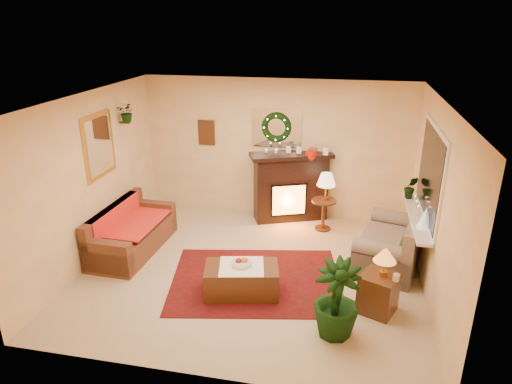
% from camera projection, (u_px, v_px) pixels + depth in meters
% --- Properties ---
extents(floor, '(5.00, 5.00, 0.00)m').
position_uv_depth(floor, '(251.00, 270.00, 6.96)').
color(floor, beige).
rests_on(floor, ground).
extents(ceiling, '(5.00, 5.00, 0.00)m').
position_uv_depth(ceiling, '(251.00, 99.00, 6.03)').
color(ceiling, white).
rests_on(ceiling, ground).
extents(wall_back, '(5.00, 5.00, 0.00)m').
position_uv_depth(wall_back, '(276.00, 149.00, 8.55)').
color(wall_back, '#EFD88C').
rests_on(wall_back, ground).
extents(wall_front, '(5.00, 5.00, 0.00)m').
position_uv_depth(wall_front, '(202.00, 272.00, 4.44)').
color(wall_front, '#EFD88C').
rests_on(wall_front, ground).
extents(wall_left, '(4.50, 4.50, 0.00)m').
position_uv_depth(wall_left, '(91.00, 179.00, 6.96)').
color(wall_left, '#EFD88C').
rests_on(wall_left, ground).
extents(wall_right, '(4.50, 4.50, 0.00)m').
position_uv_depth(wall_right, '(436.00, 205.00, 6.03)').
color(wall_right, '#EFD88C').
rests_on(wall_right, ground).
extents(area_rug, '(2.75, 2.26, 0.01)m').
position_uv_depth(area_rug, '(256.00, 280.00, 6.69)').
color(area_rug, '#590F16').
rests_on(area_rug, floor).
extents(sofa, '(0.84, 1.79, 0.76)m').
position_uv_depth(sofa, '(132.00, 226.00, 7.42)').
color(sofa, brown).
rests_on(sofa, floor).
extents(red_throw, '(0.87, 1.41, 0.02)m').
position_uv_depth(red_throw, '(134.00, 220.00, 7.57)').
color(red_throw, '#B41208').
rests_on(red_throw, sofa).
extents(fireplace, '(1.40, 0.89, 1.22)m').
position_uv_depth(fireplace, '(290.00, 191.00, 8.57)').
color(fireplace, black).
rests_on(fireplace, floor).
extents(poinsettia, '(0.21, 0.21, 0.21)m').
position_uv_depth(poinsettia, '(311.00, 155.00, 8.18)').
color(poinsettia, '#B51400').
rests_on(poinsettia, fireplace).
extents(mantel_candle_a, '(0.06, 0.06, 0.17)m').
position_uv_depth(mantel_candle_a, '(266.00, 154.00, 8.35)').
color(mantel_candle_a, silver).
rests_on(mantel_candle_a, fireplace).
extents(mantel_candle_b, '(0.07, 0.07, 0.20)m').
position_uv_depth(mantel_candle_b, '(276.00, 155.00, 8.32)').
color(mantel_candle_b, beige).
rests_on(mantel_candle_b, fireplace).
extents(mantel_mirror, '(0.92, 0.02, 0.72)m').
position_uv_depth(mantel_mirror, '(277.00, 128.00, 8.39)').
color(mantel_mirror, white).
rests_on(mantel_mirror, wall_back).
extents(wreath, '(0.55, 0.11, 0.55)m').
position_uv_depth(wreath, '(276.00, 128.00, 8.34)').
color(wreath, '#194719').
rests_on(wreath, wall_back).
extents(wall_art, '(0.32, 0.03, 0.48)m').
position_uv_depth(wall_art, '(207.00, 133.00, 8.69)').
color(wall_art, '#381E11').
rests_on(wall_art, wall_back).
extents(gold_mirror, '(0.03, 0.84, 1.00)m').
position_uv_depth(gold_mirror, '(99.00, 146.00, 7.07)').
color(gold_mirror, gold).
rests_on(gold_mirror, wall_left).
extents(hanging_plant, '(0.33, 0.28, 0.36)m').
position_uv_depth(hanging_plant, '(128.00, 122.00, 7.65)').
color(hanging_plant, '#194719').
rests_on(hanging_plant, wall_left).
extents(loveseat, '(1.20, 1.64, 0.85)m').
position_uv_depth(loveseat, '(391.00, 239.00, 7.03)').
color(loveseat, tan).
rests_on(loveseat, floor).
extents(window_frame, '(0.03, 1.86, 1.36)m').
position_uv_depth(window_frame, '(431.00, 173.00, 6.44)').
color(window_frame, white).
rests_on(window_frame, wall_right).
extents(window_glass, '(0.02, 1.70, 1.22)m').
position_uv_depth(window_glass, '(430.00, 173.00, 6.44)').
color(window_glass, black).
rests_on(window_glass, wall_right).
extents(window_sill, '(0.22, 1.86, 0.04)m').
position_uv_depth(window_sill, '(417.00, 217.00, 6.71)').
color(window_sill, white).
rests_on(window_sill, wall_right).
extents(mini_tree, '(0.20, 0.20, 0.30)m').
position_uv_depth(mini_tree, '(425.00, 218.00, 6.25)').
color(mini_tree, white).
rests_on(mini_tree, window_sill).
extents(sill_plant, '(0.27, 0.22, 0.49)m').
position_uv_depth(sill_plant, '(411.00, 187.00, 7.26)').
color(sill_plant, '#1B4414').
rests_on(sill_plant, window_sill).
extents(side_table_round, '(0.53, 0.53, 0.57)m').
position_uv_depth(side_table_round, '(323.00, 213.00, 8.19)').
color(side_table_round, '#3D2212').
rests_on(side_table_round, floor).
extents(lamp_cream, '(0.33, 0.33, 0.50)m').
position_uv_depth(lamp_cream, '(326.00, 183.00, 8.01)').
color(lamp_cream, beige).
rests_on(lamp_cream, side_table_round).
extents(end_table_square, '(0.57, 0.57, 0.53)m').
position_uv_depth(end_table_square, '(378.00, 293.00, 5.92)').
color(end_table_square, '#472A17').
rests_on(end_table_square, floor).
extents(lamp_tiffany, '(0.29, 0.29, 0.43)m').
position_uv_depth(lamp_tiffany, '(385.00, 261.00, 5.75)').
color(lamp_tiffany, orange).
rests_on(lamp_tiffany, end_table_square).
extents(coffee_table, '(1.10, 0.75, 0.42)m').
position_uv_depth(coffee_table, '(242.00, 280.00, 6.31)').
color(coffee_table, black).
rests_on(coffee_table, floor).
extents(fruit_bowl, '(0.28, 0.28, 0.06)m').
position_uv_depth(fruit_bowl, '(241.00, 264.00, 6.26)').
color(fruit_bowl, silver).
rests_on(fruit_bowl, coffee_table).
extents(floor_palm, '(1.75, 1.75, 2.95)m').
position_uv_depth(floor_palm, '(336.00, 302.00, 5.42)').
color(floor_palm, '#1A541D').
rests_on(floor_palm, floor).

